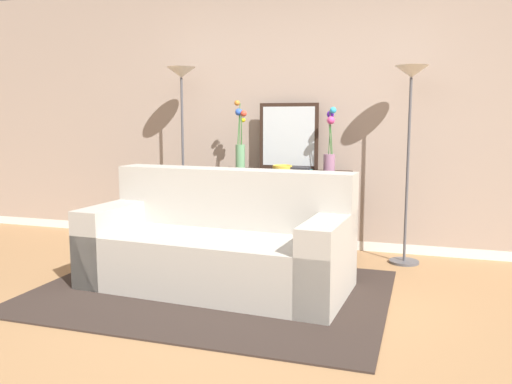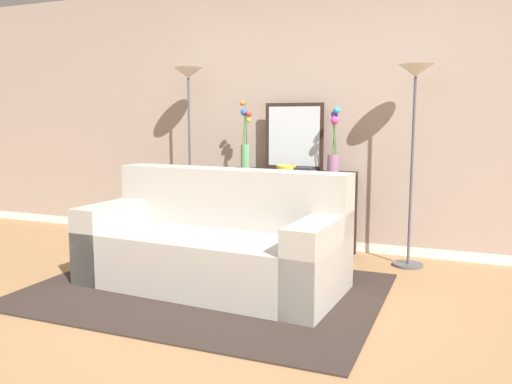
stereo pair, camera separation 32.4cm
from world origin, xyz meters
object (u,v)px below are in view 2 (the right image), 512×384
at_px(wall_mirror, 294,136).
at_px(vase_short_flowers, 334,148).
at_px(couch, 215,245).
at_px(console_table, 288,196).
at_px(fruit_bowl, 286,168).
at_px(floor_lamp_right, 414,109).
at_px(vase_tall_flowers, 246,144).
at_px(book_row_under_console, 253,243).
at_px(floor_lamp_left, 189,107).
at_px(book_stack, 303,170).

relative_size(wall_mirror, vase_short_flowers, 1.07).
bearing_deg(vase_short_flowers, couch, -118.66).
height_order(console_table, vase_short_flowers, vase_short_flowers).
relative_size(couch, console_table, 1.61).
xyz_separation_m(couch, fruit_bowl, (0.21, 1.06, 0.51)).
bearing_deg(floor_lamp_right, vase_short_flowers, 175.93).
relative_size(couch, vase_short_flowers, 3.40).
bearing_deg(vase_tall_flowers, vase_short_flowers, -0.37).
distance_m(console_table, floor_lamp_right, 1.39).
xyz_separation_m(vase_short_flowers, book_row_under_console, (-0.80, 0.02, -0.96)).
bearing_deg(wall_mirror, fruit_bowl, -88.04).
distance_m(couch, fruit_bowl, 1.20).
relative_size(floor_lamp_right, vase_short_flowers, 2.91).
bearing_deg(fruit_bowl, wall_mirror, 91.96).
xyz_separation_m(wall_mirror, vase_tall_flowers, (-0.44, -0.16, -0.07)).
bearing_deg(vase_short_flowers, vase_tall_flowers, 179.63).
bearing_deg(console_table, couch, -99.39).
height_order(fruit_bowl, book_row_under_console, fruit_bowl).
distance_m(floor_lamp_right, book_row_under_console, 1.98).
bearing_deg(vase_short_flowers, book_row_under_console, 178.62).
bearing_deg(couch, wall_mirror, 81.45).
distance_m(couch, vase_tall_flowers, 1.39).
bearing_deg(vase_tall_flowers, book_row_under_console, 11.57).
relative_size(floor_lamp_right, book_row_under_console, 5.75).
xyz_separation_m(wall_mirror, vase_short_flowers, (0.43, -0.17, -0.09)).
height_order(vase_tall_flowers, fruit_bowl, vase_tall_flowers).
bearing_deg(wall_mirror, vase_tall_flowers, -159.64).
bearing_deg(vase_short_flowers, floor_lamp_right, -4.07).
relative_size(console_table, vase_short_flowers, 2.11).
bearing_deg(console_table, wall_mirror, 88.22).
height_order(floor_lamp_left, vase_tall_flowers, floor_lamp_left).
relative_size(fruit_bowl, book_stack, 0.90).
relative_size(floor_lamp_left, wall_mirror, 2.78).
xyz_separation_m(fruit_bowl, book_stack, (0.16, 0.03, -0.01)).
relative_size(console_table, floor_lamp_left, 0.71).
bearing_deg(couch, vase_short_flowers, 61.34).
bearing_deg(vase_tall_flowers, wall_mirror, 20.36).
xyz_separation_m(floor_lamp_right, vase_short_flowers, (-0.69, 0.05, -0.34)).
distance_m(fruit_bowl, book_row_under_console, 0.86).
distance_m(floor_lamp_right, wall_mirror, 1.17).
height_order(couch, fruit_bowl, couch).
distance_m(wall_mirror, fruit_bowl, 0.39).
distance_m(floor_lamp_left, fruit_bowl, 1.18).
relative_size(fruit_bowl, book_row_under_console, 0.61).
bearing_deg(console_table, fruit_bowl, -83.06).
bearing_deg(book_stack, fruit_bowl, -168.98).
relative_size(vase_short_flowers, book_row_under_console, 1.98).
bearing_deg(vase_short_flowers, book_stack, -167.02).
height_order(vase_short_flowers, fruit_bowl, vase_short_flowers).
height_order(floor_lamp_right, book_row_under_console, floor_lamp_right).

